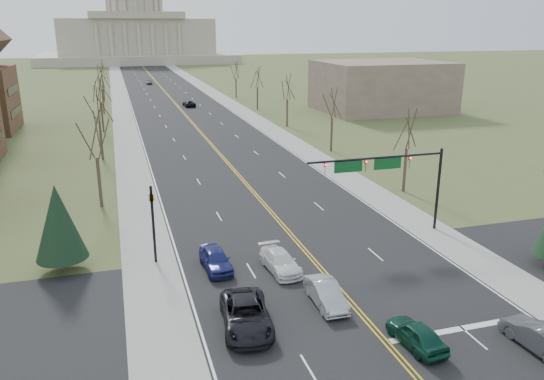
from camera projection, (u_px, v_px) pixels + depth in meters
ground at (378, 333)px, 30.70m from camera, size 600.00×600.00×0.00m
road at (170, 97)px, 131.33m from camera, size 20.00×380.00×0.01m
cross_road at (336, 286)px, 36.18m from camera, size 120.00×14.00×0.01m
sidewalk_left at (120, 99)px, 128.04m from camera, size 4.00×380.00×0.03m
sidewalk_right at (217, 95)px, 134.60m from camera, size 4.00×380.00×0.03m
center_line at (170, 97)px, 131.32m from camera, size 0.42×380.00×0.01m
edge_line_left at (129, 99)px, 128.64m from camera, size 0.15×380.00×0.01m
edge_line_right at (209, 96)px, 134.00m from camera, size 0.15×380.00×0.01m
stop_bar at (462, 328)px, 31.14m from camera, size 9.50×0.50×0.01m
capitol at (136, 32)px, 255.10m from camera, size 90.00×60.00×50.00m
signal_mast at (387, 169)px, 43.37m from camera, size 12.12×0.44×7.20m
signal_left at (153, 216)px, 38.80m from camera, size 0.32×0.36×6.00m
tree_r_0 at (408, 131)px, 54.94m from camera, size 3.74×3.74×8.50m
tree_l_0 at (95, 137)px, 50.01m from camera, size 3.96×3.96×9.00m
tree_r_1 at (333, 105)px, 73.24m from camera, size 3.74×3.74×8.50m
tree_l_1 at (98, 107)px, 68.31m from camera, size 3.96×3.96×9.00m
tree_r_2 at (287, 89)px, 91.54m from camera, size 3.74×3.74×8.50m
tree_l_2 at (100, 90)px, 86.60m from camera, size 3.96×3.96×9.00m
tree_r_3 at (257, 78)px, 109.83m from camera, size 3.74×3.74×8.50m
tree_l_3 at (101, 79)px, 104.90m from camera, size 3.96×3.96×9.00m
tree_r_4 at (236, 71)px, 128.13m from camera, size 3.74×3.74×8.50m
tree_l_4 at (102, 71)px, 123.20m from camera, size 3.96×3.96×9.00m
conifer_l at (59, 222)px, 37.47m from camera, size 3.64×3.64×6.50m
bldg_right_mass at (381, 86)px, 109.67m from camera, size 25.00×20.00×10.00m
car_nb_inner_lead at (416, 334)px, 29.29m from camera, size 2.04×4.28×1.41m
car_nb_outer_lead at (540, 337)px, 28.94m from camera, size 1.90×4.71×1.52m
car_sb_inner_lead at (326, 294)px, 33.63m from camera, size 1.65×4.53×1.48m
car_sb_outer_lead at (246, 315)px, 31.00m from camera, size 3.42×6.22×1.65m
car_sb_inner_second at (280, 261)px, 38.32m from camera, size 2.35×4.95×1.40m
car_sb_outer_second at (216, 259)px, 38.50m from camera, size 2.05×4.64×1.55m
car_far_nb at (189, 103)px, 116.13m from camera, size 2.50×4.95×1.34m
car_far_sb at (149, 82)px, 159.84m from camera, size 1.58×3.92×1.34m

